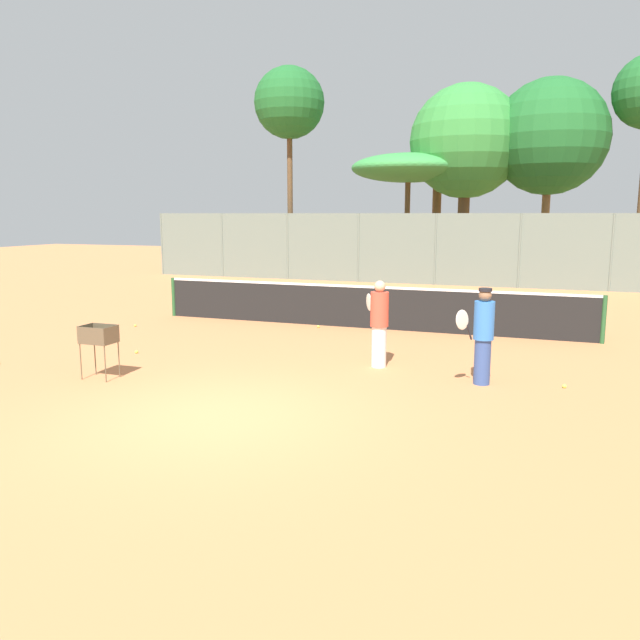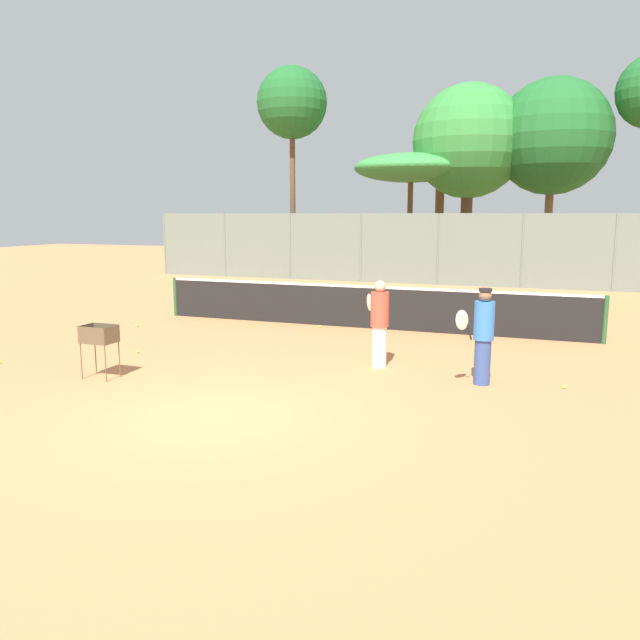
{
  "view_description": "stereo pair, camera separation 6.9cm",
  "coord_description": "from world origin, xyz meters",
  "px_view_note": "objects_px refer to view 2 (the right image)",
  "views": [
    {
      "loc": [
        4.28,
        -7.38,
        2.81
      ],
      "look_at": [
        0.61,
        2.6,
        1.0
      ],
      "focal_mm": 35.0,
      "sensor_mm": 36.0,
      "label": 1
    },
    {
      "loc": [
        4.35,
        -7.36,
        2.81
      ],
      "look_at": [
        0.61,
        2.6,
        1.0
      ],
      "focal_mm": 35.0,
      "sensor_mm": 36.0,
      "label": 2
    }
  ],
  "objects_px": {
    "player_white_outfit": "(379,323)",
    "parked_car": "(303,259)",
    "tennis_net": "(364,306)",
    "ball_cart": "(99,338)",
    "player_red_cap": "(483,335)"
  },
  "relations": [
    {
      "from": "player_white_outfit",
      "to": "parked_car",
      "type": "bearing_deg",
      "value": -11.09
    },
    {
      "from": "player_white_outfit",
      "to": "parked_car",
      "type": "distance_m",
      "value": 19.34
    },
    {
      "from": "tennis_net",
      "to": "parked_car",
      "type": "height_order",
      "value": "parked_car"
    },
    {
      "from": "tennis_net",
      "to": "player_white_outfit",
      "type": "distance_m",
      "value": 4.0
    },
    {
      "from": "ball_cart",
      "to": "parked_car",
      "type": "relative_size",
      "value": 0.22
    },
    {
      "from": "tennis_net",
      "to": "ball_cart",
      "type": "bearing_deg",
      "value": -115.06
    },
    {
      "from": "ball_cart",
      "to": "parked_car",
      "type": "distance_m",
      "value": 20.26
    },
    {
      "from": "parked_car",
      "to": "player_red_cap",
      "type": "bearing_deg",
      "value": -59.62
    },
    {
      "from": "player_red_cap",
      "to": "ball_cart",
      "type": "xyz_separation_m",
      "value": [
        -6.24,
        -1.89,
        -0.14
      ]
    },
    {
      "from": "player_white_outfit",
      "to": "parked_car",
      "type": "xyz_separation_m",
      "value": [
        -8.58,
        17.33,
        -0.17
      ]
    },
    {
      "from": "ball_cart",
      "to": "parked_car",
      "type": "bearing_deg",
      "value": 102.16
    },
    {
      "from": "tennis_net",
      "to": "player_white_outfit",
      "type": "height_order",
      "value": "player_white_outfit"
    },
    {
      "from": "player_white_outfit",
      "to": "ball_cart",
      "type": "bearing_deg",
      "value": 82.49
    },
    {
      "from": "tennis_net",
      "to": "ball_cart",
      "type": "height_order",
      "value": "tennis_net"
    },
    {
      "from": "player_white_outfit",
      "to": "player_red_cap",
      "type": "relative_size",
      "value": 1.0
    }
  ]
}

